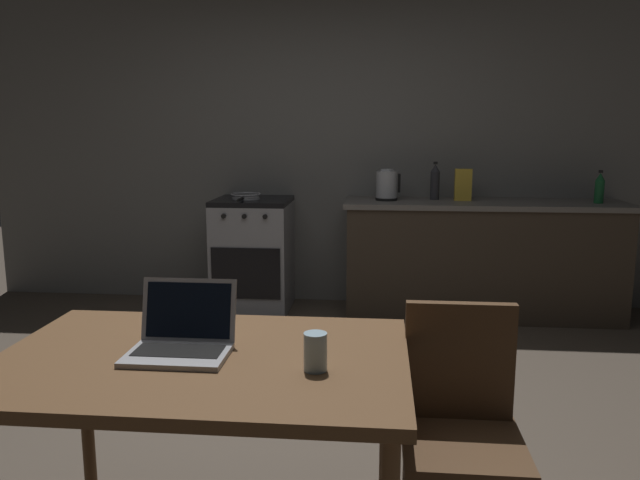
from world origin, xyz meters
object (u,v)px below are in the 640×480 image
Objects in this scene: chair at (461,418)px; cereal_box at (463,185)px; frying_pan at (246,196)px; drinking_glass at (315,352)px; bottle_b at (435,182)px; stove_oven at (253,254)px; laptop at (181,340)px; dining_table at (203,375)px; electric_kettle at (387,185)px; bottle at (600,188)px.

cereal_box reaches higher than chair.
cereal_box is (1.71, 0.05, 0.10)m from frying_pan.
bottle_b is (0.62, 3.23, 0.24)m from drinking_glass.
stove_oven reaches higher than chair.
laptop is 1.29× the size of cereal_box.
laptop is (-0.07, 0.01, 0.11)m from dining_table.
frying_pan is at bearing 115.15° from chair.
frying_pan is 3.24m from drinking_glass.
drinking_glass is 3.29m from bottle_b.
drinking_glass is at bearing -153.35° from chair.
chair is at bearing -64.79° from frying_pan.
stove_oven is 0.48m from frying_pan.
drinking_glass is at bearing -13.53° from dining_table.
dining_table is at bearing -111.45° from cereal_box.
stove_oven reaches higher than dining_table.
electric_kettle is at bearing 94.54° from chair.
electric_kettle is at bearing 85.66° from drinking_glass.
chair is (1.31, -2.90, 0.05)m from stove_oven.
frying_pan reaches higher than dining_table.
electric_kettle is 0.59m from cereal_box.
bottle is 1.00× the size of cereal_box.
chair is 0.61m from drinking_glass.
cereal_box is at bearing 81.20° from laptop.
frying_pan is at bearing 99.48° from dining_table.
dining_table is 1.51× the size of chair.
bottle_b is (1.07, 3.12, 0.26)m from laptop.
dining_table is 3.14m from electric_kettle.
dining_table is at bearing -107.62° from bottle_b.
laptop reaches higher than chair.
electric_kettle is 2.10× the size of drinking_glass.
cereal_box is 0.83× the size of bottle_b.
dining_table is at bearing -126.35° from bottle.
dining_table is 11.34× the size of drinking_glass.
cereal_box reaches higher than electric_kettle.
stove_oven is 3.08m from laptop.
stove_oven is 3.19m from chair.
stove_oven is 3.67× the size of cereal_box.
bottle_b is (-0.21, 0.06, 0.02)m from cereal_box.
bottle_b reaches higher than laptop.
laptop is at bearing 169.73° from dining_table.
electric_kettle is (0.69, 3.04, 0.23)m from laptop.
laptop is at bearing -171.77° from chair.
electric_kettle reaches higher than dining_table.
cereal_box is (1.28, 3.06, 0.24)m from laptop.
stove_oven is at bearing 104.89° from drinking_glass.
stove_oven is 1.22m from electric_kettle.
frying_pan is (-0.05, -0.03, 0.48)m from stove_oven.
bottle is 0.83× the size of bottle_b.
bottle reaches higher than frying_pan.
frying_pan is (-1.36, 2.88, 0.43)m from chair.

